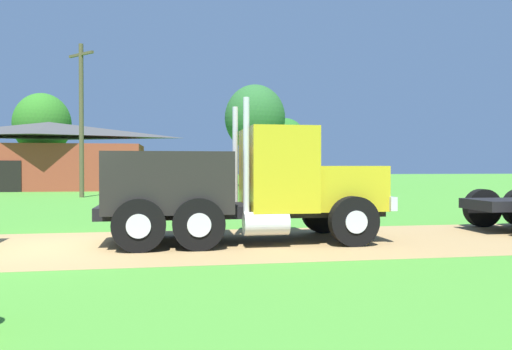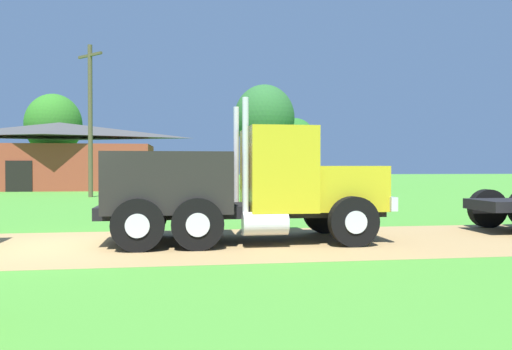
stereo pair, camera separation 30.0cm
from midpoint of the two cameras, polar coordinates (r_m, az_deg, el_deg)
name	(u,v)px [view 2 (the right image)]	position (r m, az deg, el deg)	size (l,w,h in m)	color
ground_plane	(60,247)	(12.43, -19.99, -7.43)	(200.00, 200.00, 0.00)	#468E2E
dirt_track	(60,247)	(12.43, -19.99, -7.41)	(120.00, 5.26, 0.01)	#A28250
truck_foreground_white	(240,186)	(12.44, -1.04, -1.20)	(6.81, 2.77, 3.33)	black
shed_building	(60,157)	(42.42, -20.52, 1.83)	(14.58, 6.47, 5.15)	#973D2A
utility_pole_far	(90,117)	(31.88, -17.44, 6.11)	(1.61, 1.70, 8.85)	brown
tree_mid	(54,125)	(49.04, -21.13, 5.17)	(4.85, 4.85, 8.14)	#513823
tree_right	(264,118)	(46.70, 1.11, 6.24)	(5.39, 5.39, 9.08)	#513823
tree_far_right	(295,141)	(50.10, 4.45, 3.70)	(4.02, 4.02, 6.42)	#513823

